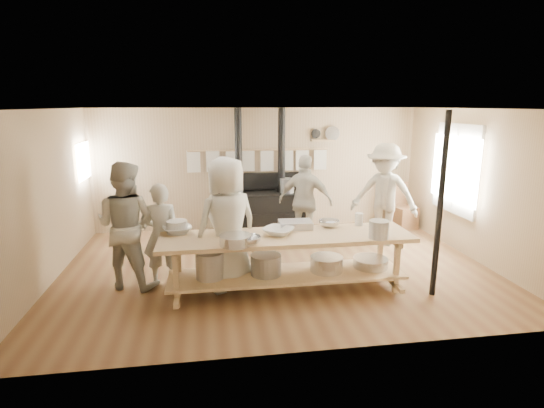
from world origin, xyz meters
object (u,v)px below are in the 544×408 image
chair (403,215)px  stove (260,208)px  prep_table (286,257)px  roasting_pan (295,224)px  cook_by_window (384,195)px  cook_right (305,201)px  cook_center (227,225)px  cook_far_left (161,235)px  cook_left (126,225)px

chair → stove: bearing=160.3°
prep_table → chair: chair is taller
roasting_pan → cook_by_window: bearing=36.3°
cook_right → roasting_pan: (-0.52, -1.60, 0.02)m
cook_center → cook_right: bearing=-157.2°
cook_far_left → cook_left: size_ratio=0.83×
cook_left → cook_right: cook_left is taller
cook_right → cook_by_window: 1.53m
cook_center → cook_by_window: bearing=-177.4°
prep_table → cook_left: bearing=167.0°
cook_center → stove: bearing=-131.7°
stove → roasting_pan: bearing=-85.7°
stove → cook_left: size_ratio=1.38×
prep_table → cook_far_left: (-1.79, 0.51, 0.26)m
cook_center → chair: 4.76m
cook_far_left → cook_by_window: (4.03, 1.32, 0.20)m
cook_right → chair: (2.40, 0.84, -0.59)m
cook_far_left → cook_center: size_ratio=0.79×
cook_far_left → chair: size_ratio=1.56×
cook_far_left → cook_left: (-0.49, 0.02, 0.16)m
prep_table → stove: bearing=90.0°
stove → cook_right: (0.72, -1.09, 0.36)m
cook_right → cook_left: bearing=51.5°
cook_by_window → roasting_pan: size_ratio=4.01×
cook_right → stove: bearing=-29.8°
stove → prep_table: stove is taller
cook_left → roasting_pan: (2.49, -0.20, -0.04)m
stove → cook_left: 3.41m
cook_far_left → cook_left: 0.52m
cook_by_window → chair: cook_by_window is taller
cook_center → cook_right: size_ratio=1.11×
stove → cook_far_left: bearing=-125.5°
cook_far_left → roasting_pan: size_ratio=3.19×
cook_right → roasting_pan: bearing=98.4°
cook_left → cook_by_window: (4.53, 1.30, 0.04)m
prep_table → cook_right: 2.09m
cook_by_window → roasting_pan: (-2.04, -1.50, -0.08)m
stove → cook_center: (-0.83, -2.81, 0.46)m
cook_far_left → cook_by_window: 4.25m
cook_left → roasting_pan: 2.49m
cook_far_left → cook_right: cook_right is taller
cook_by_window → stove: bearing=-173.1°
stove → cook_by_window: (2.24, -1.19, 0.46)m
chair → prep_table: bearing=-153.6°
chair → roasting_pan: bearing=-155.3°
prep_table → cook_far_left: bearing=164.2°
cook_far_left → chair: (4.91, 2.27, -0.49)m
stove → cook_by_window: stove is taller
cook_far_left → cook_right: (2.51, 1.43, 0.10)m
prep_table → chair: size_ratio=3.61×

